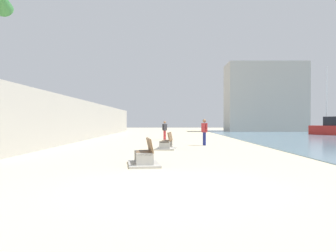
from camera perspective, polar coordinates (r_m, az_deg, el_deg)
ground_plane at (r=26.48m, az=0.47°, el=-2.68°), size 120.00×120.00×0.00m
seawall at (r=27.44m, az=-15.39°, el=0.92°), size 0.80×64.00×3.36m
bench_near at (r=12.74m, az=-3.72°, el=-5.38°), size 1.38×2.23×0.98m
bench_far at (r=19.97m, az=-0.03°, el=-3.14°), size 1.32×2.21×0.98m
person_walking at (r=23.01m, az=6.21°, el=-0.65°), size 0.38×0.42×1.75m
person_standing at (r=29.71m, az=-0.34°, el=-0.50°), size 0.42×0.38×1.62m
boat_mid_bay at (r=44.01m, az=25.19°, el=-0.26°), size 3.28×4.41×7.98m
harbor_building at (r=56.64m, az=15.85°, el=4.51°), size 12.00×6.00×10.62m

